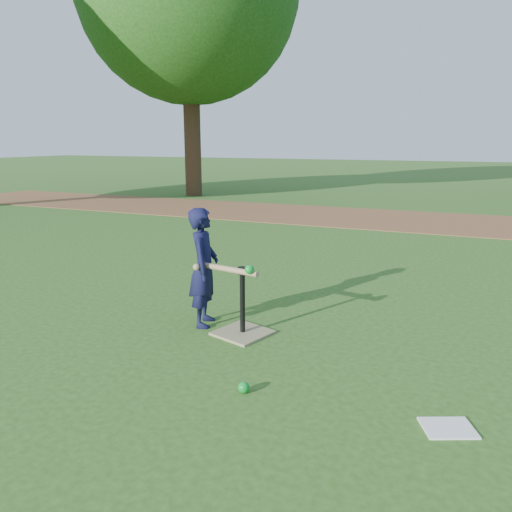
% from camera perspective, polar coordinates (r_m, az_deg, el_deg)
% --- Properties ---
extents(ground, '(80.00, 80.00, 0.00)m').
position_cam_1_polar(ground, '(4.33, -5.21, -9.88)').
color(ground, '#285116').
rests_on(ground, ground).
extents(dirt_strip, '(24.00, 3.00, 0.01)m').
position_cam_1_polar(dirt_strip, '(11.28, 13.30, 4.22)').
color(dirt_strip, brown).
rests_on(dirt_strip, ground).
extents(child, '(0.37, 0.46, 1.10)m').
position_cam_1_polar(child, '(4.59, -5.99, -1.30)').
color(child, black).
rests_on(child, ground).
extents(wiffle_ball_ground, '(0.08, 0.08, 0.08)m').
position_cam_1_polar(wiffle_ball_ground, '(3.52, -1.40, -14.79)').
color(wiffle_ball_ground, '#0C8B25').
rests_on(wiffle_ball_ground, ground).
extents(clipboard, '(0.37, 0.33, 0.01)m').
position_cam_1_polar(clipboard, '(3.36, 21.10, -17.86)').
color(clipboard, white).
rests_on(clipboard, ground).
extents(batting_tee, '(0.54, 0.54, 0.61)m').
position_cam_1_polar(batting_tee, '(4.46, -1.54, -7.58)').
color(batting_tee, '#8C8259').
rests_on(batting_tee, ground).
extents(swing_action, '(0.63, 0.20, 0.11)m').
position_cam_1_polar(swing_action, '(4.32, -3.05, -1.51)').
color(swing_action, '#A3855F').
rests_on(swing_action, ground).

